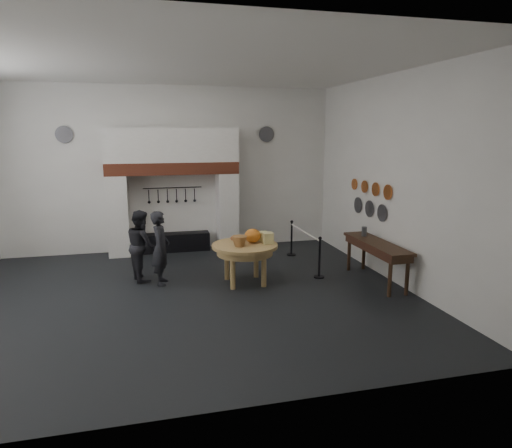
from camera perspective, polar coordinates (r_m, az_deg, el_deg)
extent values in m
cube|color=black|center=(9.43, -8.38, -8.90)|extent=(9.00, 8.00, 0.02)
cube|color=silver|center=(8.94, -9.25, 19.28)|extent=(9.00, 8.00, 0.02)
cube|color=silver|center=(12.88, -10.49, 6.73)|extent=(9.00, 0.02, 4.50)
cube|color=silver|center=(4.98, -4.45, -0.18)|extent=(9.00, 0.02, 4.50)
cube|color=silver|center=(10.34, 16.99, 5.34)|extent=(0.02, 8.00, 4.50)
cube|color=silver|center=(12.67, -16.86, 1.00)|extent=(0.55, 0.70, 2.15)
cube|color=silver|center=(12.86, -3.63, 1.61)|extent=(0.55, 0.70, 2.15)
cube|color=#9E442B|center=(12.53, -10.39, 6.88)|extent=(3.50, 0.72, 0.32)
cube|color=silver|center=(12.50, -10.49, 9.67)|extent=(3.50, 0.70, 0.90)
cube|color=black|center=(12.92, -10.09, -2.24)|extent=(1.90, 0.45, 0.50)
cylinder|color=black|center=(12.85, -10.38, 4.48)|extent=(1.60, 0.02, 0.02)
cylinder|color=tan|center=(9.88, -1.41, -2.73)|extent=(1.54, 1.54, 0.07)
ellipsoid|color=#D2601D|center=(9.98, -0.42, -1.47)|extent=(0.36, 0.36, 0.31)
cube|color=#DCD183|center=(9.92, 1.47, -1.76)|extent=(0.22, 0.22, 0.24)
cube|color=#D2CF7D|center=(10.20, 0.91, -1.51)|extent=(0.18, 0.18, 0.20)
cone|color=#A4703C|center=(9.68, -2.08, -2.16)|extent=(0.34, 0.34, 0.22)
ellipsoid|color=#985836|center=(10.17, -2.39, -1.75)|extent=(0.31, 0.18, 0.13)
imported|color=black|center=(10.06, -11.83, -2.94)|extent=(0.46, 0.64, 1.61)
imported|color=black|center=(10.45, -14.12, -2.59)|extent=(0.76, 0.89, 1.58)
cube|color=#3B2015|center=(10.30, 14.86, -2.37)|extent=(0.55, 2.20, 0.06)
cylinder|color=#4D4E52|center=(10.78, 13.37, -0.92)|extent=(0.12, 0.12, 0.22)
cylinder|color=#C6662D|center=(10.52, 16.15, 3.84)|extent=(0.03, 0.34, 0.34)
cylinder|color=#C6662D|center=(11.00, 14.72, 4.22)|extent=(0.03, 0.32, 0.32)
cylinder|color=#C6662D|center=(11.48, 13.41, 4.56)|extent=(0.03, 0.30, 0.30)
cylinder|color=#C6662D|center=(11.97, 12.20, 4.88)|extent=(0.03, 0.28, 0.28)
cylinder|color=#4C4C51|center=(10.77, 15.47, 1.34)|extent=(0.03, 0.40, 0.40)
cylinder|color=#4C4C51|center=(11.28, 13.99, 1.86)|extent=(0.03, 0.40, 0.40)
cylinder|color=#4C4C51|center=(11.81, 12.63, 2.33)|extent=(0.03, 0.40, 0.40)
cylinder|color=#4C4C51|center=(12.92, -22.86, 10.28)|extent=(0.44, 0.03, 0.44)
cylinder|color=#4C4C51|center=(13.25, 1.32, 11.15)|extent=(0.44, 0.03, 0.44)
cylinder|color=black|center=(10.44, 7.95, -4.29)|extent=(0.05, 0.05, 0.90)
cylinder|color=black|center=(12.26, 4.47, -1.86)|extent=(0.05, 0.05, 0.90)
cylinder|color=silver|center=(11.25, 6.11, -1.01)|extent=(0.04, 2.00, 0.04)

